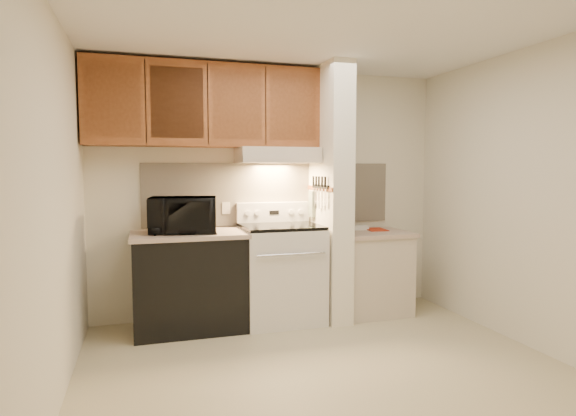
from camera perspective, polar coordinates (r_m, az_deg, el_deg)
name	(u,v)px	position (r m, az deg, el deg)	size (l,w,h in m)	color
floor	(323,366)	(3.84, 4.17, -18.20)	(3.60, 3.60, 0.00)	#C2B68F
ceiling	(325,28)	(3.68, 4.41, 20.54)	(3.60, 3.60, 0.00)	white
wall_back	(272,192)	(4.98, -1.95, 1.87)	(3.60, 0.02, 2.50)	beige
wall_left	(56,207)	(3.35, -25.77, 0.06)	(0.02, 3.00, 2.50)	beige
wall_right	(523,198)	(4.52, 26.09, 1.12)	(0.02, 3.00, 2.50)	beige
backsplash	(272,194)	(4.96, -1.92, 1.69)	(2.60, 0.02, 0.63)	beige
range_body	(281,275)	(4.75, -0.85, -7.89)	(0.76, 0.65, 0.92)	silver
oven_window	(290,277)	(4.45, 0.29, -8.23)	(0.50, 0.01, 0.30)	black
oven_handle	(292,254)	(4.37, 0.44, -5.53)	(0.02, 0.02, 0.65)	silver
cooktop	(281,226)	(4.67, -0.85, -2.19)	(0.74, 0.64, 0.03)	black
range_backguard	(273,212)	(4.93, -1.77, -0.49)	(0.76, 0.08, 0.20)	silver
range_display	(274,212)	(4.89, -1.64, -0.53)	(0.10, 0.01, 0.04)	black
range_knob_left_outer	(247,213)	(4.82, -4.84, -0.62)	(0.05, 0.05, 0.02)	silver
range_knob_left_inner	(257,213)	(4.84, -3.69, -0.59)	(0.05, 0.05, 0.02)	silver
range_knob_right_inner	(291,212)	(4.94, 0.38, -0.48)	(0.05, 0.05, 0.02)	silver
range_knob_right_outer	(300,212)	(4.97, 1.49, -0.45)	(0.05, 0.05, 0.02)	silver
dishwasher_front	(190,283)	(4.61, -11.58, -8.70)	(1.00, 0.63, 0.87)	black
left_countertop	(189,234)	(4.53, -11.68, -3.08)	(1.04, 0.67, 0.04)	tan
spoon_rest	(205,234)	(4.34, -9.84, -3.02)	(0.21, 0.07, 0.01)	black
teal_jar	(195,227)	(4.47, -10.99, -2.22)	(0.10, 0.10, 0.11)	#285C61
outlet	(226,208)	(4.86, -7.35, -0.01)	(0.08, 0.01, 0.12)	beige
microwave	(183,215)	(4.48, -12.33, -0.81)	(0.59, 0.40, 0.33)	black
partition_pillar	(330,193)	(4.80, 5.02, 1.75)	(0.22, 0.70, 2.50)	white
pillar_trim	(319,188)	(4.76, 3.72, 2.34)	(0.01, 0.70, 0.04)	brown
knife_strip	(320,187)	(4.71, 3.87, 2.56)	(0.02, 0.42, 0.04)	black
knife_blade_a	(326,198)	(4.55, 4.48, 1.22)	(0.01, 0.04, 0.16)	silver
knife_handle_a	(325,182)	(4.56, 4.42, 3.11)	(0.02, 0.02, 0.10)	black
knife_blade_b	(322,198)	(4.64, 4.08, 1.16)	(0.01, 0.04, 0.18)	silver
knife_handle_b	(322,182)	(4.64, 4.06, 3.14)	(0.02, 0.02, 0.10)	black
knife_blade_c	(319,199)	(4.72, 3.70, 1.10)	(0.01, 0.04, 0.20)	silver
knife_handle_c	(319,181)	(4.72, 3.68, 3.17)	(0.02, 0.02, 0.10)	black
knife_blade_d	(316,196)	(4.79, 3.38, 1.39)	(0.01, 0.04, 0.16)	silver
knife_handle_d	(316,181)	(4.79, 3.36, 3.19)	(0.02, 0.02, 0.10)	black
knife_blade_e	(314,197)	(4.85, 3.11, 1.32)	(0.01, 0.04, 0.18)	silver
knife_handle_e	(313,181)	(4.87, 3.02, 3.21)	(0.02, 0.02, 0.10)	black
oven_mitt	(312,204)	(4.92, 2.85, 0.47)	(0.03, 0.11, 0.27)	slate
right_cab_base	(371,274)	(5.10, 9.79, -7.71)	(0.70, 0.60, 0.81)	beige
right_countertop	(371,233)	(5.03, 9.86, -2.97)	(0.74, 0.64, 0.04)	tan
red_folder	(376,229)	(5.16, 10.36, -2.51)	(0.20, 0.27, 0.01)	#B12C13
white_box	(360,228)	(5.15, 8.56, -2.33)	(0.15, 0.10, 0.04)	white
range_hood	(277,155)	(4.76, -1.28, 6.26)	(0.78, 0.44, 0.15)	beige
hood_lip	(283,160)	(4.56, -0.57, 5.77)	(0.78, 0.04, 0.06)	beige
upper_cabinets	(206,106)	(4.70, -9.75, 11.84)	(2.18, 0.33, 0.77)	brown
cab_door_a	(113,100)	(4.51, -20.07, 11.93)	(0.46, 0.01, 0.63)	brown
cab_gap_a	(146,101)	(4.51, -16.53, 12.03)	(0.01, 0.01, 0.73)	black
cab_door_b	(177,103)	(4.52, -13.00, 12.08)	(0.46, 0.01, 0.63)	brown
cab_gap_b	(208,104)	(4.54, -9.49, 12.10)	(0.01, 0.01, 0.73)	black
cab_door_c	(237,105)	(4.59, -6.04, 12.06)	(0.46, 0.01, 0.63)	brown
cab_gap_c	(266,106)	(4.65, -2.66, 11.99)	(0.01, 0.01, 0.73)	black
cab_door_d	(293,107)	(4.72, 0.61, 11.87)	(0.46, 0.01, 0.63)	brown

